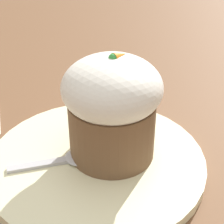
% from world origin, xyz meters
% --- Properties ---
extents(ground_plane, '(4.00, 4.00, 0.00)m').
position_xyz_m(ground_plane, '(0.00, 0.00, 0.00)').
color(ground_plane, brown).
extents(dessert_plate, '(0.25, 0.25, 0.01)m').
position_xyz_m(dessert_plate, '(0.00, 0.00, 0.01)').
color(dessert_plate, beige).
rests_on(dessert_plate, ground_plane).
extents(carrot_cake, '(0.11, 0.11, 0.13)m').
position_xyz_m(carrot_cake, '(0.02, -0.01, 0.08)').
color(carrot_cake, brown).
rests_on(carrot_cake, dessert_plate).
extents(spoon, '(0.11, 0.07, 0.01)m').
position_xyz_m(spoon, '(-0.02, 0.01, 0.02)').
color(spoon, '#B7B7BC').
rests_on(spoon, dessert_plate).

